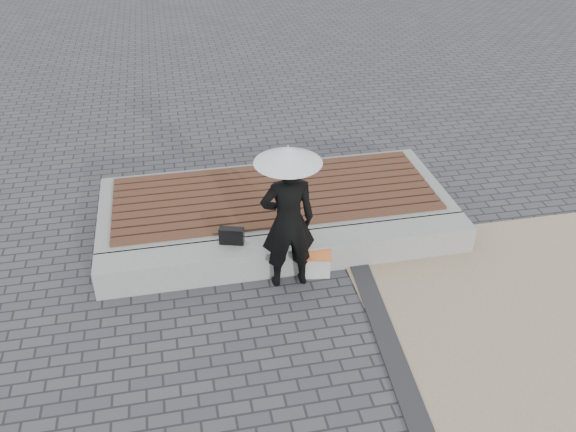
% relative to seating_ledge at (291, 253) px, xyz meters
% --- Properties ---
extents(ground, '(80.00, 80.00, 0.00)m').
position_rel_seating_ledge_xyz_m(ground, '(0.00, -1.60, -0.20)').
color(ground, '#47474C').
rests_on(ground, ground).
extents(edging_band, '(0.61, 5.20, 0.04)m').
position_rel_seating_ledge_xyz_m(edging_band, '(0.75, -2.10, -0.18)').
color(edging_band, '#2B2B2D').
rests_on(edging_band, ground).
extents(seating_ledge, '(5.00, 0.45, 0.40)m').
position_rel_seating_ledge_xyz_m(seating_ledge, '(0.00, 0.00, 0.00)').
color(seating_ledge, '#AEAEA8').
rests_on(seating_ledge, ground).
extents(timber_platform, '(5.00, 2.00, 0.40)m').
position_rel_seating_ledge_xyz_m(timber_platform, '(0.00, 1.20, 0.00)').
color(timber_platform, gray).
rests_on(timber_platform, ground).
extents(timber_decking, '(4.60, 1.80, 0.04)m').
position_rel_seating_ledge_xyz_m(timber_decking, '(0.00, 1.20, 0.22)').
color(timber_decking, brown).
rests_on(timber_decking, timber_platform).
extents(woman, '(0.68, 0.45, 1.84)m').
position_rel_seating_ledge_xyz_m(woman, '(-0.10, -0.32, 0.72)').
color(woman, black).
rests_on(woman, ground).
extents(parasol, '(0.79, 0.79, 1.01)m').
position_rel_seating_ledge_xyz_m(parasol, '(-0.10, -0.32, 1.62)').
color(parasol, '#ABABB0').
rests_on(parasol, ground).
extents(handbag, '(0.34, 0.20, 0.22)m').
position_rel_seating_ledge_xyz_m(handbag, '(-0.76, 0.11, 0.31)').
color(handbag, black).
rests_on(handbag, seating_ledge).
extents(canvas_tote, '(0.36, 0.19, 0.36)m').
position_rel_seating_ledge_xyz_m(canvas_tote, '(0.28, -0.28, -0.02)').
color(canvas_tote, silver).
rests_on(canvas_tote, ground).
extents(magazine, '(0.39, 0.33, 0.01)m').
position_rel_seating_ledge_xyz_m(magazine, '(0.28, -0.33, 0.16)').
color(magazine, red).
rests_on(magazine, canvas_tote).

